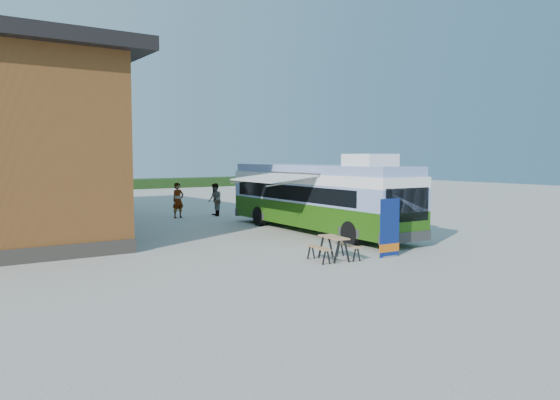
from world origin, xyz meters
TOP-DOWN VIEW (x-y plane):
  - ground at (0.00, 0.00)m, footprint 100.00×100.00m
  - hedge at (8.00, 38.00)m, footprint 40.00×3.00m
  - bus at (2.07, 0.53)m, footprint 2.93×11.46m
  - awning at (0.01, 0.75)m, footprint 2.59×3.99m
  - banner at (0.32, -5.64)m, footprint 0.86×0.21m
  - picnic_table at (-1.60, -5.03)m, footprint 1.56×1.43m
  - person_a at (-0.73, 9.39)m, footprint 0.78×0.59m
  - person_b at (1.41, 9.11)m, footprint 0.87×1.03m
  - slurry_tanker at (-4.71, 20.18)m, footprint 2.96×5.87m

SIDE VIEW (x-z plane):
  - ground at x=0.00m, z-range 0.00..0.00m
  - hedge at x=8.00m, z-range 0.00..1.00m
  - picnic_table at x=-1.60m, z-range 0.19..0.98m
  - banner at x=0.32m, z-range -0.18..1.80m
  - person_b at x=1.41m, z-range 0.00..1.88m
  - person_a at x=-0.73m, z-range 0.00..1.95m
  - slurry_tanker at x=-4.71m, z-range 0.17..2.41m
  - bus at x=2.07m, z-range -0.08..3.41m
  - awning at x=0.01m, z-range 2.30..2.79m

